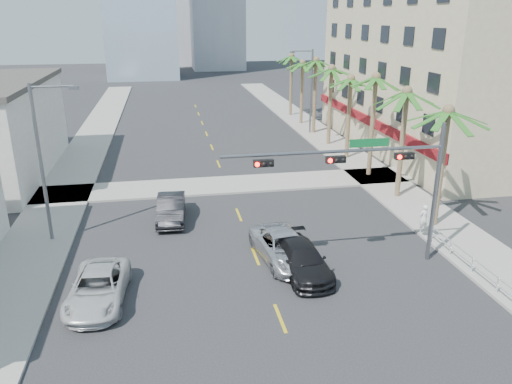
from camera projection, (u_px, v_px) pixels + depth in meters
ground at (305, 382)px, 17.75m from camera, size 260.00×260.00×0.00m
sidewalk_right at (385, 184)px, 38.30m from camera, size 4.00×120.00×0.15m
sidewalk_left at (57, 204)px, 34.22m from camera, size 4.00×120.00×0.15m
sidewalk_cross at (227, 185)px, 38.12m from camera, size 80.00×4.00×0.15m
building_right at (447, 70)px, 46.79m from camera, size 15.25×28.00×15.00m
traffic_signal_mast at (379, 172)px, 24.41m from camera, size 11.12×0.54×7.20m
palm_tree_0 at (448, 112)px, 28.47m from camera, size 4.80×4.80×7.80m
palm_tree_1 at (407, 93)px, 33.18m from camera, size 4.80×4.80×8.16m
palm_tree_2 at (376, 78)px, 37.88m from camera, size 4.80×4.80×8.52m
palm_tree_3 at (351, 80)px, 42.93m from camera, size 4.80×4.80×7.80m
palm_tree_4 at (332, 69)px, 47.64m from camera, size 4.80×4.80×8.16m
palm_tree_5 at (316, 61)px, 52.34m from camera, size 4.80×4.80×8.52m
palm_tree_6 at (303, 63)px, 57.39m from camera, size 4.80×4.80×7.80m
palm_tree_7 at (292, 57)px, 62.10m from camera, size 4.80×4.80×8.16m
streetlight_left at (44, 156)px, 27.17m from camera, size 2.55×0.25×9.00m
streetlight_right at (310, 87)px, 53.15m from camera, size 2.55×0.25×9.00m
guardrail at (473, 263)px, 24.84m from camera, size 0.08×8.08×1.00m
car_parked_far at (98, 288)px, 22.44m from camera, size 2.76×5.36×1.45m
car_lane_left at (171, 209)px, 31.48m from camera, size 1.97×4.90×1.58m
car_lane_center at (285, 247)px, 26.28m from camera, size 3.27×5.84×1.54m
car_lane_right at (302, 260)px, 25.01m from camera, size 2.32×5.21×1.49m
pedestrian at (424, 218)px, 29.41m from camera, size 0.70×0.54×1.70m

